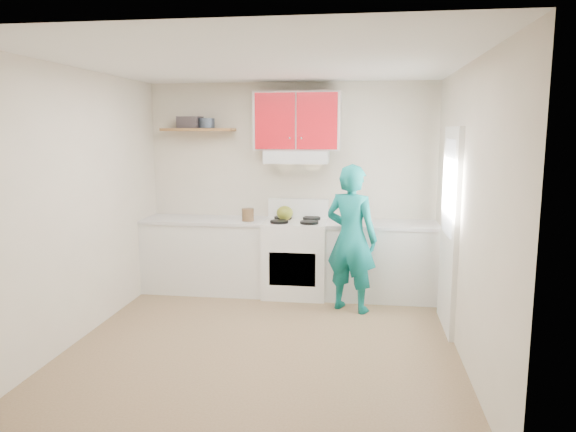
# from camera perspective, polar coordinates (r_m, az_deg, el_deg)

# --- Properties ---
(floor) EXTENTS (3.80, 3.80, 0.00)m
(floor) POSITION_cam_1_polar(r_m,az_deg,el_deg) (5.23, -2.54, -13.49)
(floor) COLOR brown
(floor) RESTS_ON ground
(ceiling) EXTENTS (3.60, 3.80, 0.04)m
(ceiling) POSITION_cam_1_polar(r_m,az_deg,el_deg) (4.86, -2.77, 16.10)
(ceiling) COLOR white
(ceiling) RESTS_ON floor
(back_wall) EXTENTS (3.60, 0.04, 2.60)m
(back_wall) POSITION_cam_1_polar(r_m,az_deg,el_deg) (6.74, 0.34, 3.11)
(back_wall) COLOR beige
(back_wall) RESTS_ON floor
(front_wall) EXTENTS (3.60, 0.04, 2.60)m
(front_wall) POSITION_cam_1_polar(r_m,az_deg,el_deg) (3.06, -9.26, -4.44)
(front_wall) COLOR beige
(front_wall) RESTS_ON floor
(left_wall) EXTENTS (0.04, 3.80, 2.60)m
(left_wall) POSITION_cam_1_polar(r_m,az_deg,el_deg) (5.50, -21.42, 1.09)
(left_wall) COLOR beige
(left_wall) RESTS_ON floor
(right_wall) EXTENTS (0.04, 3.80, 2.60)m
(right_wall) POSITION_cam_1_polar(r_m,az_deg,el_deg) (4.88, 18.62, 0.28)
(right_wall) COLOR beige
(right_wall) RESTS_ON floor
(door) EXTENTS (0.05, 0.85, 2.05)m
(door) POSITION_cam_1_polar(r_m,az_deg,el_deg) (5.60, 16.94, -1.39)
(door) COLOR white
(door) RESTS_ON floor
(door_glass) EXTENTS (0.01, 0.55, 0.95)m
(door_glass) POSITION_cam_1_polar(r_m,az_deg,el_deg) (5.53, 16.87, 2.94)
(door_glass) COLOR white
(door_glass) RESTS_ON door
(counter_left) EXTENTS (1.52, 0.60, 0.90)m
(counter_left) POSITION_cam_1_polar(r_m,az_deg,el_deg) (6.81, -8.74, -4.19)
(counter_left) COLOR silver
(counter_left) RESTS_ON floor
(counter_right) EXTENTS (1.32, 0.60, 0.90)m
(counter_right) POSITION_cam_1_polar(r_m,az_deg,el_deg) (6.53, 9.97, -4.80)
(counter_right) COLOR silver
(counter_right) RESTS_ON floor
(stove) EXTENTS (0.76, 0.65, 0.92)m
(stove) POSITION_cam_1_polar(r_m,az_deg,el_deg) (6.55, 0.82, -4.53)
(stove) COLOR white
(stove) RESTS_ON floor
(range_hood) EXTENTS (0.76, 0.44, 0.15)m
(range_hood) POSITION_cam_1_polar(r_m,az_deg,el_deg) (6.48, 0.97, 6.37)
(range_hood) COLOR silver
(range_hood) RESTS_ON back_wall
(upper_cabinets) EXTENTS (1.02, 0.33, 0.70)m
(upper_cabinets) POSITION_cam_1_polar(r_m,az_deg,el_deg) (6.52, 1.04, 10.12)
(upper_cabinets) COLOR #B50F19
(upper_cabinets) RESTS_ON back_wall
(shelf) EXTENTS (0.90, 0.30, 0.04)m
(shelf) POSITION_cam_1_polar(r_m,az_deg,el_deg) (6.80, -9.59, 9.12)
(shelf) COLOR brown
(shelf) RESTS_ON back_wall
(books) EXTENTS (0.31, 0.25, 0.15)m
(books) POSITION_cam_1_polar(r_m,az_deg,el_deg) (6.84, -10.46, 9.85)
(books) COLOR #3B3438
(books) RESTS_ON shelf
(tin) EXTENTS (0.22, 0.22, 0.12)m
(tin) POSITION_cam_1_polar(r_m,az_deg,el_deg) (6.75, -8.72, 9.81)
(tin) COLOR #333D4C
(tin) RESTS_ON shelf
(kettle) EXTENTS (0.23, 0.23, 0.17)m
(kettle) POSITION_cam_1_polar(r_m,az_deg,el_deg) (6.53, -0.35, 0.33)
(kettle) COLOR olive
(kettle) RESTS_ON stove
(crock) EXTENTS (0.18, 0.18, 0.17)m
(crock) POSITION_cam_1_polar(r_m,az_deg,el_deg) (6.47, -4.32, 0.04)
(crock) COLOR #523B23
(crock) RESTS_ON counter_left
(cutting_board) EXTENTS (0.33, 0.25, 0.02)m
(cutting_board) POSITION_cam_1_polar(r_m,az_deg,el_deg) (6.38, 8.29, -0.88)
(cutting_board) COLOR olive
(cutting_board) RESTS_ON counter_right
(silicone_mat) EXTENTS (0.29, 0.25, 0.01)m
(silicone_mat) POSITION_cam_1_polar(r_m,az_deg,el_deg) (6.46, 14.01, -0.98)
(silicone_mat) COLOR red
(silicone_mat) RESTS_ON counter_right
(person) EXTENTS (0.71, 0.60, 1.65)m
(person) POSITION_cam_1_polar(r_m,az_deg,el_deg) (5.95, 6.80, -2.40)
(person) COLOR #0C6C6A
(person) RESTS_ON floor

